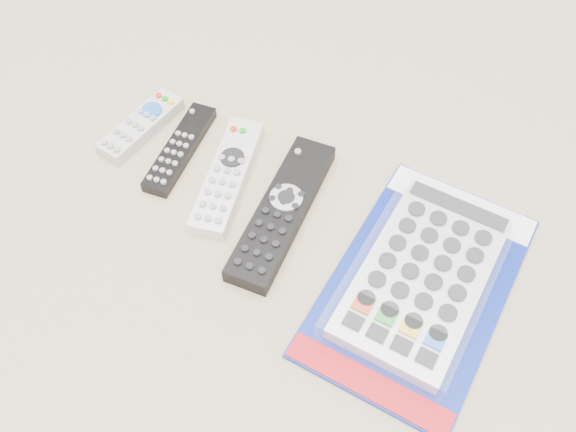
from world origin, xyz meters
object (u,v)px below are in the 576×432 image
at_px(remote_small_grey, 141,126).
at_px(jumbo_remote_packaged, 423,275).
at_px(remote_silver_dvd, 227,176).
at_px(remote_slim_black, 180,149).
at_px(remote_large_black, 282,211).

bearing_deg(remote_small_grey, jumbo_remote_packaged, 0.49).
bearing_deg(remote_silver_dvd, jumbo_remote_packaged, -19.30).
distance_m(remote_small_grey, remote_silver_dvd, 0.15).
distance_m(remote_slim_black, jumbo_remote_packaged, 0.36).
relative_size(remote_slim_black, remote_large_black, 0.69).
relative_size(remote_slim_black, jumbo_remote_packaged, 0.50).
height_order(remote_small_grey, remote_silver_dvd, same).
height_order(remote_silver_dvd, jumbo_remote_packaged, jumbo_remote_packaged).
bearing_deg(remote_large_black, remote_slim_black, 165.25).
xyz_separation_m(remote_slim_black, remote_silver_dvd, (0.08, -0.01, 0.00)).
bearing_deg(remote_slim_black, remote_small_grey, 164.68).
distance_m(remote_silver_dvd, jumbo_remote_packaged, 0.27).
bearing_deg(jumbo_remote_packaged, remote_large_black, 179.18).
xyz_separation_m(remote_silver_dvd, jumbo_remote_packaged, (0.27, -0.04, 0.01)).
xyz_separation_m(remote_small_grey, remote_silver_dvd, (0.15, -0.03, 0.00)).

